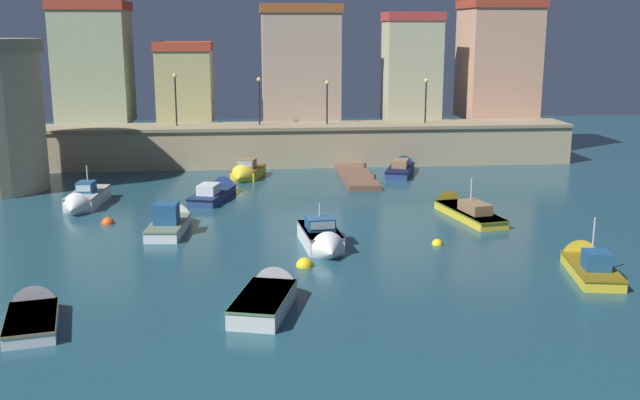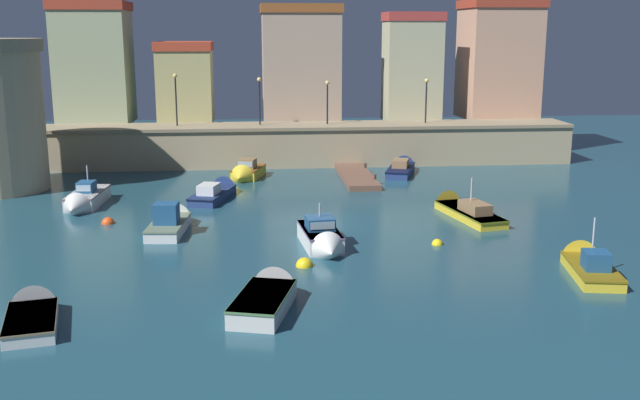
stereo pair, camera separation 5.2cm
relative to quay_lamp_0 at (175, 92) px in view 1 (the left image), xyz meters
name	(u,v)px [view 1 (the left image)]	position (x,y,z in m)	size (l,w,h in m)	color
ground_plane	(319,223)	(9.06, -18.05, -5.62)	(96.47, 96.47, 0.00)	#1E4756
quay_wall	(297,144)	(9.06, 0.00, -4.07)	(41.94, 4.24, 3.08)	tan
old_town_backdrop	(308,64)	(10.26, 4.49, 1.76)	(38.73, 5.90, 9.69)	#A5B187
pier_dock	(356,176)	(12.75, -6.20, -5.43)	(2.10, 8.47, 0.70)	brown
quay_lamp_0	(175,92)	(0.00, 0.00, 0.00)	(0.32, 0.32, 3.88)	black
quay_lamp_1	(259,94)	(6.21, 0.00, -0.18)	(0.32, 0.32, 3.57)	black
quay_lamp_2	(327,95)	(11.36, 0.00, -0.34)	(0.32, 0.32, 3.29)	black
quay_lamp_3	(426,93)	(19.00, 0.00, -0.27)	(0.32, 0.32, 3.40)	black
moored_boat_0	(217,191)	(3.35, -10.93, -5.29)	(3.14, 6.11, 1.61)	navy
moored_boat_1	(171,221)	(1.27, -18.53, -5.18)	(2.09, 5.46, 2.10)	white
moored_boat_2	(586,263)	(19.75, -27.16, -5.29)	(2.52, 5.40, 3.05)	gold
moored_boat_3	(84,200)	(-4.26, -13.29, -5.14)	(2.01, 5.53, 2.70)	silver
moored_boat_4	(402,167)	(16.42, -4.02, -5.26)	(3.33, 6.10, 1.55)	navy
moored_boat_5	(269,295)	(6.01, -30.04, -5.24)	(2.92, 5.08, 1.65)	silver
moored_boat_6	(33,313)	(-2.40, -30.76, -5.36)	(2.49, 4.53, 1.59)	white
moored_boat_7	(246,173)	(5.10, -5.52, -5.18)	(2.72, 4.39, 1.81)	gold
moored_boat_8	(460,208)	(17.15, -16.75, -5.30)	(2.94, 7.08, 2.84)	gold
moored_boat_9	(323,239)	(8.74, -23.01, -5.09)	(2.03, 4.87, 2.44)	white
mooring_buoy_0	(437,244)	(14.35, -22.70, -5.62)	(0.55, 0.55, 0.55)	yellow
mooring_buoy_1	(305,266)	(7.71, -25.46, -5.62)	(0.77, 0.77, 0.77)	yellow
mooring_buoy_2	(108,224)	(-2.22, -17.11, -5.62)	(0.68, 0.68, 0.68)	#EA4C19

